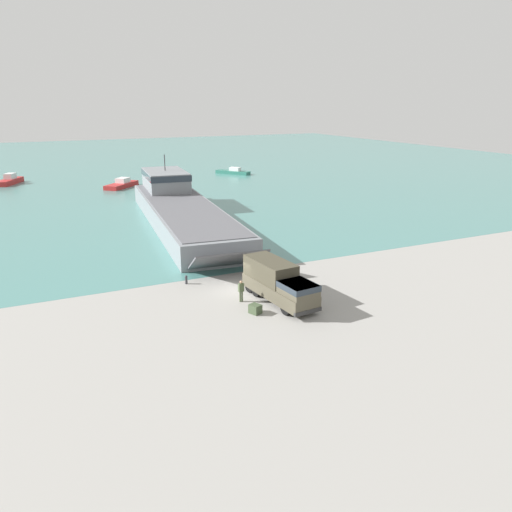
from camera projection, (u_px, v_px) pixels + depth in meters
name	position (u px, v px, depth m)	size (l,w,h in m)	color
ground_plane	(240.00, 289.00, 42.95)	(240.00, 240.00, 0.00)	gray
water_surface	(90.00, 166.00, 124.35)	(240.00, 180.00, 0.01)	#477F7A
landing_craft	(179.00, 206.00, 67.02)	(11.83, 41.71, 7.87)	gray
military_truck	(278.00, 282.00, 40.05)	(3.19, 8.16, 3.14)	#4C4738
soldier_on_ramp	(241.00, 289.00, 40.06)	(0.46, 0.28, 1.79)	#475638
moored_boat_a	(233.00, 172.00, 110.71)	(6.32, 7.51, 1.50)	#2D7060
moored_boat_b	(10.00, 181.00, 97.25)	(5.34, 7.80, 2.02)	#B22323
moored_boat_c	(122.00, 184.00, 93.56)	(7.34, 7.72, 1.71)	#B22323
mooring_bollard	(186.00, 279.00, 44.14)	(0.26, 0.26, 0.79)	#333338
cargo_crate	(255.00, 309.00, 38.04)	(0.71, 0.85, 0.71)	#3D4C33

